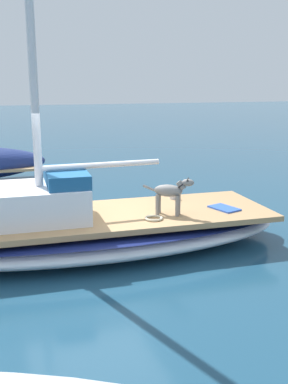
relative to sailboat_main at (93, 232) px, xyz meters
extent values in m
plane|color=navy|center=(0.00, 0.00, -0.34)|extent=(120.00, 120.00, 0.00)
ellipsoid|color=white|center=(0.00, 0.00, -0.06)|extent=(2.95, 7.34, 0.56)
ellipsoid|color=navy|center=(0.00, 0.00, 0.12)|extent=(2.96, 7.38, 0.08)
cube|color=tan|center=(0.00, 0.00, 0.27)|extent=(2.46, 6.74, 0.10)
cylinder|color=silver|center=(0.06, 0.90, 3.60)|extent=(0.14, 0.14, 6.55)
cylinder|color=silver|center=(0.06, -0.20, 1.22)|extent=(0.10, 2.20, 0.10)
cube|color=silver|center=(0.08, 1.20, 0.62)|extent=(1.54, 2.28, 0.60)
cube|color=navy|center=(0.08, 0.43, 1.04)|extent=(1.37, 0.78, 0.24)
ellipsoid|color=gray|center=(-0.42, -1.31, 0.77)|extent=(0.47, 0.55, 0.22)
cylinder|color=gray|center=(-0.47, -1.50, 0.51)|extent=(0.07, 0.07, 0.38)
cylinder|color=gray|center=(-0.58, -1.42, 0.51)|extent=(0.07, 0.07, 0.38)
cylinder|color=gray|center=(-0.26, -1.20, 0.51)|extent=(0.07, 0.07, 0.38)
cylinder|color=gray|center=(-0.37, -1.12, 0.51)|extent=(0.07, 0.07, 0.38)
cylinder|color=gray|center=(-0.55, -1.50, 0.88)|extent=(0.20, 0.22, 0.19)
ellipsoid|color=gray|center=(-0.62, -1.60, 0.94)|extent=(0.23, 0.26, 0.13)
cone|color=#2A2929|center=(-0.58, -1.63, 1.00)|extent=(0.05, 0.05, 0.06)
cone|color=#2A2929|center=(-0.66, -1.58, 1.00)|extent=(0.05, 0.05, 0.06)
torus|color=black|center=(-0.55, -1.50, 0.88)|extent=(0.18, 0.17, 0.10)
cylinder|color=gray|center=(-0.22, -1.01, 0.80)|extent=(0.16, 0.21, 0.12)
cylinder|color=#B7B7BC|center=(0.60, -1.86, 0.36)|extent=(0.16, 0.16, 0.08)
cylinder|color=#B7B7BC|center=(0.60, -1.86, 0.45)|extent=(0.13, 0.13, 0.10)
cylinder|color=black|center=(0.60, -1.86, 0.52)|extent=(0.15, 0.15, 0.03)
torus|color=beige|center=(-0.63, -0.96, 0.35)|extent=(0.32, 0.32, 0.04)
cube|color=blue|center=(-0.44, -2.46, 0.34)|extent=(0.63, 0.49, 0.03)
camera|label=1|loc=(-7.67, 1.75, 2.64)|focal=42.09mm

